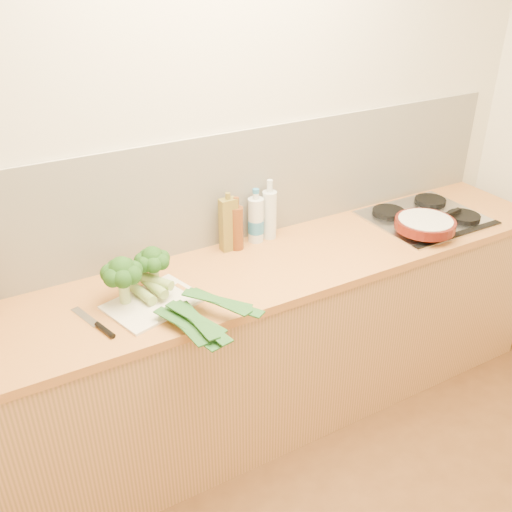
{
  "coord_description": "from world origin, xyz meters",
  "views": [
    {
      "loc": [
        -1.1,
        -0.73,
        2.19
      ],
      "look_at": [
        -0.06,
        1.1,
        1.02
      ],
      "focal_mm": 40.0,
      "sensor_mm": 36.0,
      "label": 1
    }
  ],
  "objects": [
    {
      "name": "leek_mid",
      "position": [
        -0.48,
        1.11,
        0.95
      ],
      "size": [
        0.18,
        0.68,
        0.04
      ],
      "rotation": [
        0.0,
        0.0,
        0.18
      ],
      "color": "white",
      "rests_on": "chopping_board"
    },
    {
      "name": "leek_back",
      "position": [
        -0.44,
        1.14,
        0.97
      ],
      "size": [
        0.39,
        0.62,
        0.04
      ],
      "rotation": [
        0.0,
        0.0,
        0.54
      ],
      "color": "white",
      "rests_on": "chopping_board"
    },
    {
      "name": "oil_tin",
      "position": [
        -0.03,
        1.41,
        1.03
      ],
      "size": [
        0.08,
        0.05,
        0.29
      ],
      "color": "olive",
      "rests_on": "counter"
    },
    {
      "name": "room_shell",
      "position": [
        0.0,
        1.49,
        1.17
      ],
      "size": [
        3.5,
        3.5,
        3.5
      ],
      "color": "beige",
      "rests_on": "ground"
    },
    {
      "name": "amber_bottle",
      "position": [
        0.0,
        1.4,
        1.01
      ],
      "size": [
        0.06,
        0.06,
        0.26
      ],
      "color": "brown",
      "rests_on": "counter"
    },
    {
      "name": "glass_bottle",
      "position": [
        0.2,
        1.43,
        1.03
      ],
      "size": [
        0.07,
        0.07,
        0.3
      ],
      "color": "silver",
      "rests_on": "counter"
    },
    {
      "name": "chefs_knife",
      "position": [
        -0.75,
        1.09,
        0.91
      ],
      "size": [
        0.1,
        0.28,
        0.02
      ],
      "rotation": [
        0.0,
        0.0,
        0.28
      ],
      "color": "silver",
      "rests_on": "counter"
    },
    {
      "name": "leek_front",
      "position": [
        -0.53,
        1.11,
        0.93
      ],
      "size": [
        0.2,
        0.66,
        0.04
      ],
      "rotation": [
        0.0,
        0.0,
        0.22
      ],
      "color": "white",
      "rests_on": "chopping_board"
    },
    {
      "name": "broccoli_left",
      "position": [
        -0.61,
        1.2,
        1.05
      ],
      "size": [
        0.17,
        0.17,
        0.2
      ],
      "color": "#9EB368",
      "rests_on": "chopping_board"
    },
    {
      "name": "chopping_board",
      "position": [
        -0.51,
        1.14,
        0.91
      ],
      "size": [
        0.42,
        0.35,
        0.01
      ],
      "primitive_type": "cube",
      "rotation": [
        0.0,
        0.0,
        0.28
      ],
      "color": "beige",
      "rests_on": "counter"
    },
    {
      "name": "counter",
      "position": [
        0.0,
        1.2,
        0.45
      ],
      "size": [
        3.2,
        0.62,
        0.9
      ],
      "color": "tan",
      "rests_on": "ground"
    },
    {
      "name": "broccoli_right",
      "position": [
        -0.47,
        1.24,
        1.04
      ],
      "size": [
        0.15,
        0.15,
        0.19
      ],
      "color": "#9EB368",
      "rests_on": "chopping_board"
    },
    {
      "name": "gas_hob",
      "position": [
        1.02,
        1.2,
        0.91
      ],
      "size": [
        0.58,
        0.5,
        0.04
      ],
      "color": "silver",
      "rests_on": "counter"
    },
    {
      "name": "skillet",
      "position": [
        0.88,
        1.06,
        0.96
      ],
      "size": [
        0.43,
        0.3,
        0.05
      ],
      "rotation": [
        0.0,
        0.0,
        0.15
      ],
      "color": "#54150E",
      "rests_on": "gas_hob"
    },
    {
      "name": "water_bottle",
      "position": [
        0.12,
        1.43,
        1.0
      ],
      "size": [
        0.08,
        0.08,
        0.25
      ],
      "color": "silver",
      "rests_on": "counter"
    }
  ]
}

